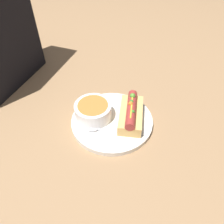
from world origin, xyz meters
TOP-DOWN VIEW (x-y plane):
  - ground_plane at (0.00, 0.00)m, footprint 4.00×4.00m
  - dinner_plate at (0.00, 0.00)m, footprint 0.25×0.25m
  - hot_dog at (0.02, -0.05)m, footprint 0.16×0.10m
  - soup_bowl at (-0.01, 0.06)m, footprint 0.11×0.11m
  - spoon at (-0.05, 0.02)m, footprint 0.05×0.15m

SIDE VIEW (x-z plane):
  - ground_plane at x=0.00m, z-range 0.00..0.00m
  - dinner_plate at x=0.00m, z-range 0.00..0.02m
  - spoon at x=-0.05m, z-range 0.02..0.02m
  - hot_dog at x=0.02m, z-range 0.01..0.07m
  - soup_bowl at x=-0.01m, z-range 0.02..0.07m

